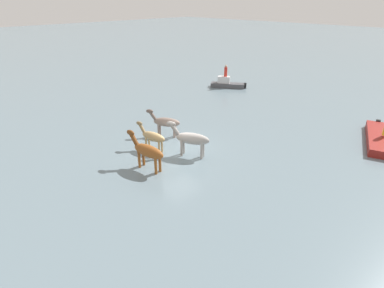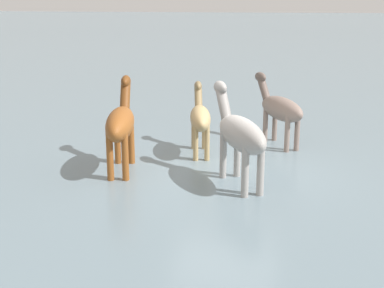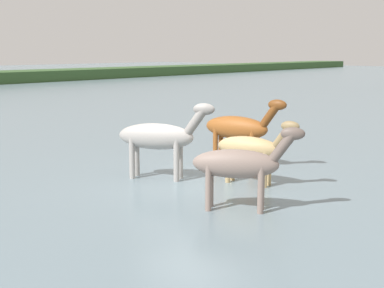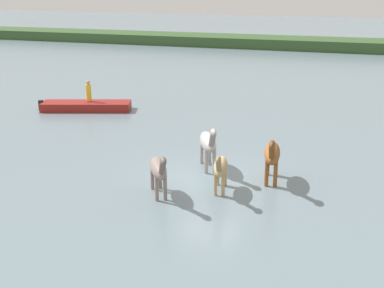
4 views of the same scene
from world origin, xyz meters
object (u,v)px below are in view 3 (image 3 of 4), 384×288
(horse_gray_outer, at_px, (239,128))
(horse_rear_stallion, at_px, (159,137))
(horse_lead, at_px, (251,148))
(horse_chestnut_trailing, at_px, (239,164))

(horse_gray_outer, distance_m, horse_rear_stallion, 2.83)
(horse_lead, xyz_separation_m, horse_rear_stallion, (-1.14, 2.19, 0.20))
(horse_rear_stallion, bearing_deg, horse_chestnut_trailing, -40.72)
(horse_gray_outer, relative_size, horse_rear_stallion, 1.03)
(horse_chestnut_trailing, bearing_deg, horse_rear_stallion, 134.07)
(horse_gray_outer, relative_size, horse_lead, 1.19)
(horse_lead, bearing_deg, horse_gray_outer, 123.56)
(horse_rear_stallion, bearing_deg, horse_gray_outer, 52.00)
(horse_gray_outer, distance_m, horse_lead, 2.29)
(horse_gray_outer, distance_m, horse_chestnut_trailing, 4.54)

